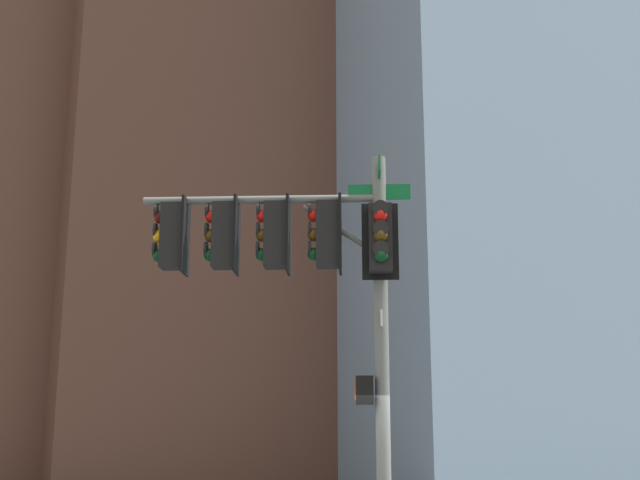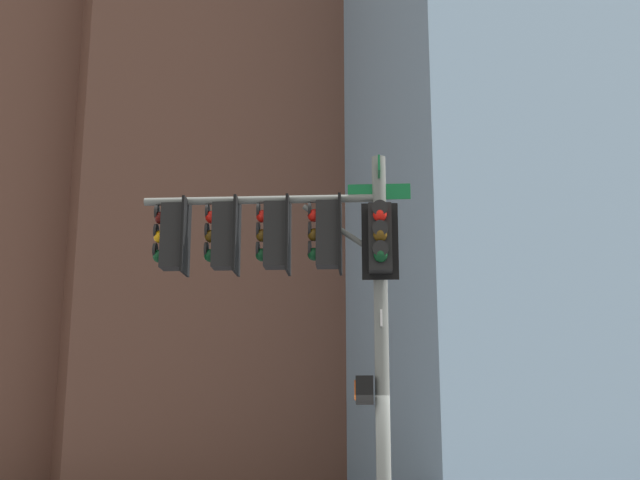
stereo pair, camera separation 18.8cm
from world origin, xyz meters
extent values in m
cylinder|color=slate|center=(0.21, 0.38, 3.05)|extent=(0.21, 0.21, 6.10)
cylinder|color=slate|center=(1.12, 1.94, 5.45)|extent=(1.92, 3.18, 0.12)
cylinder|color=slate|center=(0.54, 0.94, 5.00)|extent=(0.59, 0.94, 0.75)
cube|color=#0F6B33|center=(0.21, 0.38, 5.85)|extent=(0.91, 0.54, 0.24)
cube|color=#0F6B33|center=(0.21, 0.38, 5.55)|extent=(0.50, 0.84, 0.24)
cube|color=white|center=(0.21, 0.38, 3.59)|extent=(0.40, 0.25, 0.24)
cube|color=black|center=(0.60, 1.05, 4.89)|extent=(0.46, 0.46, 1.00)
cube|color=black|center=(0.51, 0.89, 4.89)|extent=(0.49, 0.31, 1.16)
sphere|color=red|center=(0.71, 1.23, 5.19)|extent=(0.20, 0.20, 0.20)
cylinder|color=black|center=(0.74, 1.29, 5.28)|extent=(0.22, 0.15, 0.23)
sphere|color=#4C330A|center=(0.71, 1.23, 4.89)|extent=(0.20, 0.20, 0.20)
cylinder|color=black|center=(0.74, 1.29, 4.98)|extent=(0.22, 0.15, 0.23)
sphere|color=#0A3819|center=(0.71, 1.23, 4.59)|extent=(0.20, 0.20, 0.20)
cylinder|color=black|center=(0.74, 1.29, 4.68)|extent=(0.22, 0.15, 0.23)
cube|color=black|center=(1.00, 1.73, 4.89)|extent=(0.46, 0.46, 1.00)
cube|color=black|center=(0.90, 1.57, 4.89)|extent=(0.49, 0.31, 1.16)
sphere|color=red|center=(1.10, 1.91, 5.19)|extent=(0.20, 0.20, 0.20)
cylinder|color=black|center=(1.14, 1.97, 5.28)|extent=(0.22, 0.15, 0.23)
sphere|color=#4C330A|center=(1.10, 1.91, 4.89)|extent=(0.20, 0.20, 0.20)
cylinder|color=black|center=(1.14, 1.97, 4.98)|extent=(0.22, 0.15, 0.23)
sphere|color=#0A3819|center=(1.10, 1.91, 4.59)|extent=(0.20, 0.20, 0.20)
cylinder|color=black|center=(1.14, 1.97, 4.68)|extent=(0.22, 0.15, 0.23)
cube|color=black|center=(1.39, 2.41, 4.89)|extent=(0.46, 0.46, 1.00)
cube|color=black|center=(1.30, 2.25, 4.89)|extent=(0.49, 0.31, 1.16)
sphere|color=red|center=(1.50, 2.59, 5.19)|extent=(0.20, 0.20, 0.20)
cylinder|color=black|center=(1.53, 2.64, 5.28)|extent=(0.22, 0.15, 0.23)
sphere|color=#4C330A|center=(1.50, 2.59, 4.89)|extent=(0.20, 0.20, 0.20)
cylinder|color=black|center=(1.53, 2.64, 4.98)|extent=(0.22, 0.15, 0.23)
sphere|color=#0A3819|center=(1.50, 2.59, 4.59)|extent=(0.20, 0.20, 0.20)
cylinder|color=black|center=(1.53, 2.64, 4.68)|extent=(0.22, 0.15, 0.23)
cube|color=black|center=(1.79, 3.09, 4.89)|extent=(0.46, 0.46, 1.00)
cube|color=black|center=(1.69, 2.92, 4.89)|extent=(0.49, 0.31, 1.16)
sphere|color=#470A07|center=(1.89, 3.27, 5.19)|extent=(0.20, 0.20, 0.20)
cylinder|color=black|center=(1.93, 3.32, 5.28)|extent=(0.22, 0.15, 0.23)
sphere|color=#F29E0C|center=(1.89, 3.27, 4.89)|extent=(0.20, 0.20, 0.20)
cylinder|color=black|center=(1.93, 3.32, 4.98)|extent=(0.22, 0.15, 0.23)
sphere|color=#0A3819|center=(1.89, 3.27, 4.59)|extent=(0.20, 0.20, 0.20)
cylinder|color=black|center=(1.93, 3.32, 4.68)|extent=(0.22, 0.15, 0.23)
cube|color=black|center=(-0.05, 0.53, 4.75)|extent=(0.46, 0.46, 1.00)
cube|color=black|center=(0.11, 0.43, 4.75)|extent=(0.31, 0.49, 1.16)
sphere|color=red|center=(-0.23, 0.63, 5.05)|extent=(0.20, 0.20, 0.20)
cylinder|color=black|center=(-0.29, 0.66, 5.14)|extent=(0.15, 0.22, 0.23)
sphere|color=#4C330A|center=(-0.23, 0.63, 4.75)|extent=(0.20, 0.20, 0.20)
cylinder|color=black|center=(-0.29, 0.66, 4.84)|extent=(0.15, 0.22, 0.23)
sphere|color=#0A3819|center=(-0.23, 0.63, 4.45)|extent=(0.20, 0.20, 0.20)
cylinder|color=black|center=(-0.29, 0.66, 4.54)|extent=(0.15, 0.22, 0.23)
cube|color=black|center=(0.34, 0.60, 2.57)|extent=(0.44, 0.40, 0.40)
cube|color=#EA5914|center=(0.41, 0.71, 2.57)|extent=(0.23, 0.14, 0.28)
cube|color=brown|center=(35.81, -4.85, 21.84)|extent=(20.59, 20.74, 43.67)
cube|color=brown|center=(32.41, -7.71, 15.62)|extent=(18.15, 16.84, 31.23)
cube|color=brown|center=(52.12, -14.51, 24.15)|extent=(17.57, 19.31, 48.31)
camera|label=1|loc=(-10.22, 6.83, 1.93)|focal=47.06mm
camera|label=2|loc=(-10.30, 6.67, 1.93)|focal=47.06mm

